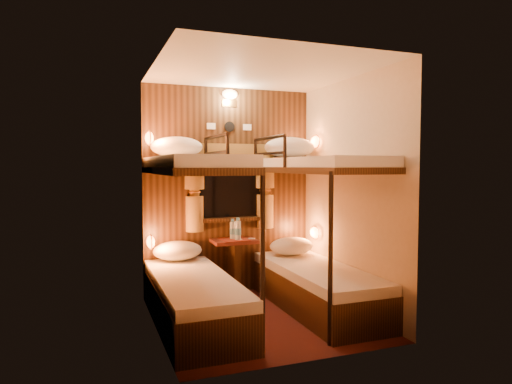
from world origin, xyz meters
name	(u,v)px	position (x,y,z in m)	size (l,w,h in m)	color
floor	(260,318)	(0.00, 0.00, 0.00)	(2.10, 2.10, 0.00)	#3B1B10
ceiling	(261,70)	(0.00, 0.00, 2.40)	(2.10, 2.10, 0.00)	silver
wall_back	(229,191)	(0.00, 1.05, 1.20)	(2.40, 2.40, 0.00)	#C6B293
wall_front	(311,205)	(0.00, -1.05, 1.20)	(2.40, 2.40, 0.00)	#C6B293
wall_left	(156,199)	(-1.00, 0.00, 1.20)	(2.40, 2.40, 0.00)	#C6B293
wall_right	(350,194)	(1.00, 0.00, 1.20)	(2.40, 2.40, 0.00)	#C6B293
back_panel	(229,191)	(0.00, 1.04, 1.20)	(2.00, 0.03, 2.40)	black
bunk_left	(193,266)	(-0.65, 0.07, 0.56)	(0.72, 1.90, 1.82)	black
bunk_right	(316,256)	(0.65, 0.07, 0.56)	(0.72, 1.90, 1.82)	black
window	(230,193)	(0.00, 1.00, 1.18)	(1.00, 0.12, 0.79)	black
curtains	(231,186)	(0.00, 0.97, 1.26)	(1.10, 0.22, 1.00)	olive
back_fixtures	(230,101)	(0.00, 1.00, 2.25)	(0.54, 0.09, 0.48)	black
reading_lamps	(238,189)	(0.00, 0.70, 1.24)	(2.00, 0.20, 1.25)	orange
table	(234,260)	(0.00, 0.85, 0.41)	(0.50, 0.34, 0.66)	#4F2112
bottle_left	(233,230)	(0.00, 0.90, 0.75)	(0.07, 0.07, 0.23)	#99BFE5
bottle_right	(238,230)	(0.03, 0.80, 0.76)	(0.07, 0.07, 0.25)	#99BFE5
sachet_a	(252,238)	(0.21, 0.83, 0.65)	(0.08, 0.06, 0.01)	silver
sachet_b	(239,239)	(0.04, 0.81, 0.65)	(0.08, 0.06, 0.01)	silver
pillow_lower_left	(178,251)	(-0.65, 0.85, 0.56)	(0.54, 0.38, 0.21)	white
pillow_lower_right	(291,246)	(0.65, 0.69, 0.56)	(0.52, 0.37, 0.21)	white
pillow_upper_left	(177,147)	(-0.65, 0.84, 1.70)	(0.57, 0.40, 0.22)	white
pillow_upper_right	(290,147)	(0.65, 0.75, 1.71)	(0.61, 0.44, 0.24)	white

